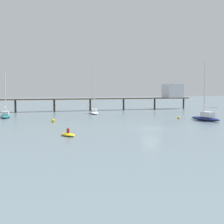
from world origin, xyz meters
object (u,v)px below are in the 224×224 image
sailboat_teal (6,115)px  mooring_buoy_inner (53,120)px  dinghy_yellow (68,134)px  sailboat_white (94,111)px  mooring_buoy_near (179,118)px  pier (134,94)px  sailboat_navy (206,117)px

sailboat_teal → mooring_buoy_inner: 14.47m
dinghy_yellow → mooring_buoy_inner: 17.19m
sailboat_teal → sailboat_white: bearing=9.3°
mooring_buoy_near → sailboat_teal: bearing=152.6°
sailboat_teal → mooring_buoy_near: size_ratio=18.32×
pier → dinghy_yellow: pier is taller
pier → sailboat_navy: 34.84m
sailboat_white → mooring_buoy_inner: size_ratio=17.10×
sailboat_white → mooring_buoy_near: bearing=-61.3°
pier → dinghy_yellow: (-30.79, -43.31, -4.22)m
mooring_buoy_inner → sailboat_navy: bearing=-17.6°
sailboat_teal → sailboat_white: size_ratio=0.88×
sailboat_white → sailboat_navy: bearing=-61.8°
mooring_buoy_near → mooring_buoy_inner: bearing=172.0°
sailboat_teal → sailboat_white: 20.58m
pier → mooring_buoy_near: bearing=-99.8°
pier → mooring_buoy_near: 30.29m
sailboat_navy → mooring_buoy_inner: (-26.31, 8.33, -0.43)m
pier → sailboat_white: sailboat_white is taller
pier → mooring_buoy_inner: 39.29m
pier → mooring_buoy_near: pier is taller
sailboat_teal → dinghy_yellow: sailboat_teal is taller
pier → sailboat_navy: sailboat_navy is taller
pier → sailboat_white: bearing=-146.9°
sailboat_white → dinghy_yellow: size_ratio=3.72×
pier → sailboat_navy: size_ratio=6.52×
sailboat_navy → mooring_buoy_near: (-2.45, 4.98, -0.48)m
sailboat_teal → sailboat_navy: bearing=-32.2°
sailboat_navy → dinghy_yellow: bearing=-162.7°
pier → mooring_buoy_near: size_ratio=137.16×
sailboat_white → mooring_buoy_near: size_ratio=20.76×
dinghy_yellow → mooring_buoy_near: 29.13m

